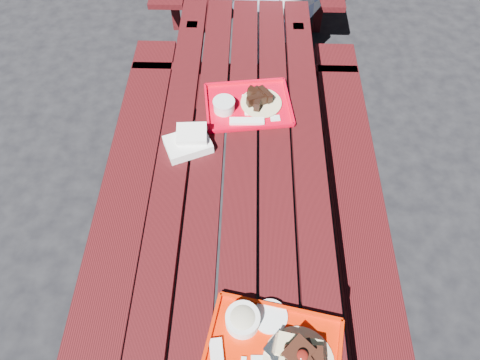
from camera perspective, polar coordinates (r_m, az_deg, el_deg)
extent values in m
plane|color=black|center=(2.50, 0.09, -7.88)|extent=(60.00, 60.00, 0.00)
cube|color=#400C0F|center=(1.91, -8.94, 2.36)|extent=(0.14, 2.40, 0.04)
cube|color=#400C0F|center=(1.89, -4.45, 2.29)|extent=(0.14, 2.40, 0.04)
cube|color=#400C0F|center=(1.88, 0.12, 2.20)|extent=(0.14, 2.40, 0.04)
cube|color=#400C0F|center=(1.88, 4.69, 2.10)|extent=(0.14, 2.40, 0.04)
cube|color=#400C0F|center=(1.90, 9.22, 1.99)|extent=(0.14, 2.40, 0.04)
cube|color=#400C0F|center=(2.21, -15.12, -2.23)|extent=(0.25, 2.40, 0.04)
cube|color=#400C0F|center=(2.88, -11.24, 9.58)|extent=(0.06, 0.06, 0.42)
cube|color=#400C0F|center=(2.20, 15.43, -2.89)|extent=(0.25, 2.40, 0.04)
cube|color=#400C0F|center=(2.87, 12.32, 9.11)|extent=(0.06, 0.06, 0.42)
cube|color=#400C0F|center=(2.81, -5.70, 13.71)|extent=(0.06, 0.06, 0.75)
cube|color=#400C0F|center=(2.81, 6.92, 13.47)|extent=(0.06, 0.06, 0.75)
cube|color=#400C0F|center=(2.76, 0.62, 14.52)|extent=(1.40, 0.06, 0.04)
cube|color=#400C0F|center=(3.74, -8.72, 22.01)|extent=(0.06, 0.06, 0.42)
cube|color=#400C0F|center=(3.73, 10.54, 21.65)|extent=(0.06, 0.06, 0.42)
cube|color=red|center=(1.51, 4.25, -22.49)|extent=(0.48, 0.41, 0.01)
cube|color=red|center=(1.54, 5.41, -16.49)|extent=(0.42, 0.09, 0.02)
cube|color=red|center=(1.51, -4.25, -20.65)|extent=(0.07, 0.33, 0.02)
cube|color=beige|center=(1.49, 7.87, -21.29)|extent=(0.16, 0.09, 0.04)
ellipsoid|color=#56110B|center=(1.40, 8.39, -22.01)|extent=(0.03, 0.03, 0.01)
cylinder|color=white|center=(1.50, 0.36, -18.14)|extent=(0.12, 0.12, 0.06)
ellipsoid|color=#C0B899|center=(1.49, 0.36, -17.95)|extent=(0.10, 0.10, 0.04)
cylinder|color=white|center=(1.54, 4.02, -17.68)|extent=(0.12, 0.12, 0.01)
cube|color=red|center=(2.07, 1.08, 9.84)|extent=(0.43, 0.35, 0.01)
cube|color=red|center=(2.17, 0.61, 12.92)|extent=(0.39, 0.06, 0.02)
cube|color=red|center=(1.96, 1.59, 6.97)|extent=(0.39, 0.06, 0.02)
cube|color=red|center=(2.09, 6.51, 10.44)|extent=(0.05, 0.30, 0.02)
cube|color=red|center=(2.05, -4.43, 9.66)|extent=(0.05, 0.30, 0.02)
cube|color=white|center=(2.07, 2.32, 10.10)|extent=(0.15, 0.15, 0.01)
cylinder|color=beige|center=(2.07, 2.83, 10.25)|extent=(0.20, 0.20, 0.01)
cylinder|color=silver|center=(2.03, -2.15, 9.82)|extent=(0.10, 0.10, 0.05)
cylinder|color=silver|center=(2.01, -2.17, 10.38)|extent=(0.10, 0.10, 0.01)
cube|color=white|center=(1.99, 0.92, 7.86)|extent=(0.16, 0.04, 0.01)
cube|color=white|center=(2.01, 4.71, 8.22)|extent=(0.05, 0.04, 0.00)
cube|color=white|center=(1.90, -6.94, 4.73)|extent=(0.23, 0.21, 0.04)
cube|color=white|center=(1.89, -6.46, 6.10)|extent=(0.14, 0.11, 0.04)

